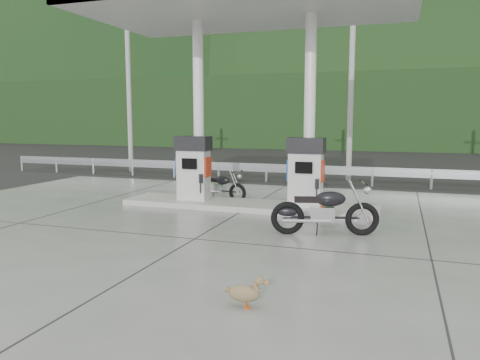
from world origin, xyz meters
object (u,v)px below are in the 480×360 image
(gas_pump_left, at_px, (194,168))
(motorcycle_right, at_px, (325,211))
(motorcycle_left, at_px, (220,187))
(duck, at_px, (244,294))
(gas_pump_right, at_px, (306,172))

(gas_pump_left, height_order, motorcycle_right, gas_pump_left)
(motorcycle_left, height_order, motorcycle_right, motorcycle_right)
(gas_pump_left, bearing_deg, duck, -60.56)
(gas_pump_right, height_order, duck, gas_pump_right)
(motorcycle_left, xyz_separation_m, duck, (3.23, -7.42, -0.22))
(motorcycle_right, bearing_deg, gas_pump_left, 135.92)
(gas_pump_left, height_order, duck, gas_pump_left)
(motorcycle_right, bearing_deg, duck, -110.24)
(gas_pump_left, distance_m, motorcycle_left, 1.22)
(gas_pump_right, height_order, motorcycle_left, gas_pump_right)
(gas_pump_left, bearing_deg, motorcycle_left, 65.50)
(motorcycle_left, relative_size, motorcycle_right, 0.80)
(gas_pump_right, relative_size, motorcycle_right, 0.85)
(motorcycle_left, height_order, duck, motorcycle_left)
(motorcycle_right, distance_m, duck, 4.24)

